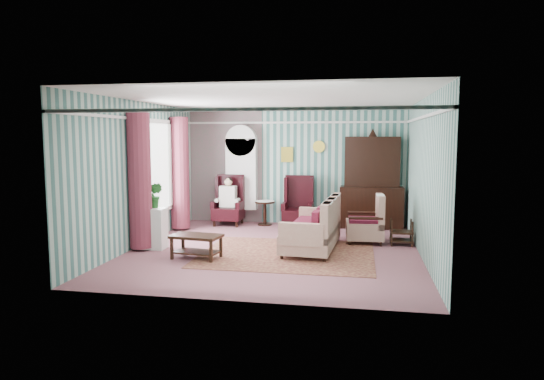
% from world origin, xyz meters
% --- Properties ---
extents(floor, '(6.00, 6.00, 0.00)m').
position_xyz_m(floor, '(0.00, 0.00, 0.00)').
color(floor, '#814B59').
rests_on(floor, ground).
extents(room_shell, '(5.53, 6.02, 2.91)m').
position_xyz_m(room_shell, '(-0.62, 0.18, 2.01)').
color(room_shell, '#3A6A63').
rests_on(room_shell, ground).
extents(bookcase, '(0.80, 0.28, 2.24)m').
position_xyz_m(bookcase, '(-1.35, 2.84, 1.12)').
color(bookcase, white).
rests_on(bookcase, floor).
extents(dresser_hutch, '(1.50, 0.56, 2.36)m').
position_xyz_m(dresser_hutch, '(1.90, 2.72, 1.18)').
color(dresser_hutch, black).
rests_on(dresser_hutch, floor).
extents(wingback_left, '(0.76, 0.80, 1.25)m').
position_xyz_m(wingback_left, '(-1.60, 2.45, 0.62)').
color(wingback_left, black).
rests_on(wingback_left, floor).
extents(wingback_right, '(0.76, 0.80, 1.25)m').
position_xyz_m(wingback_right, '(0.15, 2.45, 0.62)').
color(wingback_right, black).
rests_on(wingback_right, floor).
extents(seated_woman, '(0.44, 0.40, 1.18)m').
position_xyz_m(seated_woman, '(-1.60, 2.45, 0.59)').
color(seated_woman, white).
rests_on(seated_woman, floor).
extents(round_side_table, '(0.50, 0.50, 0.60)m').
position_xyz_m(round_side_table, '(-0.70, 2.60, 0.30)').
color(round_side_table, black).
rests_on(round_side_table, floor).
extents(nest_table, '(0.45, 0.38, 0.54)m').
position_xyz_m(nest_table, '(2.47, 0.90, 0.27)').
color(nest_table, black).
rests_on(nest_table, floor).
extents(plant_stand, '(0.55, 0.35, 0.80)m').
position_xyz_m(plant_stand, '(-2.40, -0.30, 0.40)').
color(plant_stand, silver).
rests_on(plant_stand, floor).
extents(rug, '(3.20, 2.60, 0.01)m').
position_xyz_m(rug, '(0.30, -0.30, 0.01)').
color(rug, '#461F17').
rests_on(rug, floor).
extents(sofa, '(1.14, 2.12, 0.92)m').
position_xyz_m(sofa, '(0.70, 0.18, 0.46)').
color(sofa, beige).
rests_on(sofa, floor).
extents(floral_armchair, '(0.78, 0.87, 0.87)m').
position_xyz_m(floral_armchair, '(1.73, 1.00, 0.44)').
color(floral_armchair, beige).
rests_on(floral_armchair, floor).
extents(coffee_table, '(0.95, 0.64, 0.43)m').
position_xyz_m(coffee_table, '(-1.27, -0.89, 0.22)').
color(coffee_table, black).
rests_on(coffee_table, floor).
extents(potted_plant_a, '(0.45, 0.42, 0.39)m').
position_xyz_m(potted_plant_a, '(-2.46, -0.34, 1.00)').
color(potted_plant_a, '#1C5B21').
rests_on(potted_plant_a, plant_stand).
extents(potted_plant_b, '(0.28, 0.23, 0.50)m').
position_xyz_m(potted_plant_b, '(-2.34, -0.21, 1.05)').
color(potted_plant_b, '#244D18').
rests_on(potted_plant_b, plant_stand).
extents(potted_plant_c, '(0.31, 0.31, 0.41)m').
position_xyz_m(potted_plant_c, '(-2.42, -0.18, 1.01)').
color(potted_plant_c, '#295A1C').
rests_on(potted_plant_c, plant_stand).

